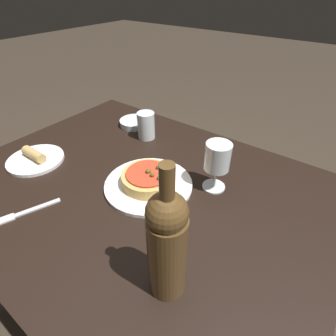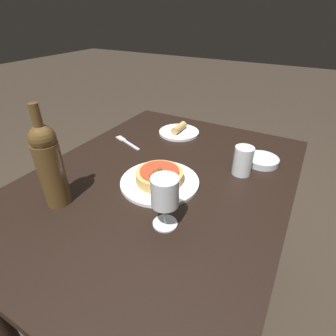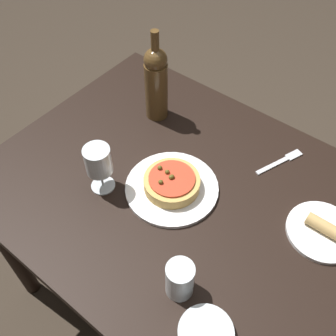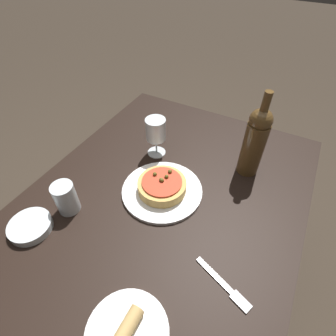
{
  "view_description": "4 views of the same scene",
  "coord_description": "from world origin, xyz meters",
  "px_view_note": "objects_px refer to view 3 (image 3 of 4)",
  "views": [
    {
      "loc": [
        -0.46,
        0.46,
        1.3
      ],
      "look_at": [
        -0.09,
        -0.05,
        0.84
      ],
      "focal_mm": 28.0,
      "sensor_mm": 36.0,
      "label": 1
    },
    {
      "loc": [
        -0.68,
        -0.42,
        1.29
      ],
      "look_at": [
        -0.07,
        -0.07,
        0.86
      ],
      "focal_mm": 28.0,
      "sensor_mm": 36.0,
      "label": 2
    },
    {
      "loc": [
        0.4,
        -0.58,
        1.7
      ],
      "look_at": [
        -0.08,
        0.02,
        0.78
      ],
      "focal_mm": 42.0,
      "sensor_mm": 36.0,
      "label": 3
    },
    {
      "loc": [
        0.48,
        0.28,
        1.46
      ],
      "look_at": [
        -0.07,
        -0.02,
        0.84
      ],
      "focal_mm": 28.0,
      "sensor_mm": 36.0,
      "label": 4
    }
  ],
  "objects_px": {
    "water_cup": "(180,279)",
    "side_plate": "(323,231)",
    "wine_bottle": "(156,82)",
    "side_bowl": "(206,333)",
    "dining_table": "(183,209)",
    "wine_glass": "(98,162)",
    "fork": "(282,161)",
    "dinner_plate": "(172,188)",
    "pizza": "(172,182)"
  },
  "relations": [
    {
      "from": "side_bowl",
      "to": "wine_glass",
      "type": "bearing_deg",
      "value": 161.39
    },
    {
      "from": "dining_table",
      "to": "side_plate",
      "type": "distance_m",
      "value": 0.42
    },
    {
      "from": "dining_table",
      "to": "water_cup",
      "type": "distance_m",
      "value": 0.34
    },
    {
      "from": "dinner_plate",
      "to": "pizza",
      "type": "xyz_separation_m",
      "value": [
        -0.0,
        -0.0,
        0.03
      ]
    },
    {
      "from": "dining_table",
      "to": "fork",
      "type": "bearing_deg",
      "value": 58.48
    },
    {
      "from": "pizza",
      "to": "water_cup",
      "type": "relative_size",
      "value": 1.53
    },
    {
      "from": "dining_table",
      "to": "side_plate",
      "type": "relative_size",
      "value": 6.02
    },
    {
      "from": "wine_glass",
      "to": "fork",
      "type": "relative_size",
      "value": 0.93
    },
    {
      "from": "wine_bottle",
      "to": "side_plate",
      "type": "distance_m",
      "value": 0.68
    },
    {
      "from": "dining_table",
      "to": "water_cup",
      "type": "height_order",
      "value": "water_cup"
    },
    {
      "from": "fork",
      "to": "side_bowl",
      "type": "bearing_deg",
      "value": -147.83
    },
    {
      "from": "dining_table",
      "to": "dinner_plate",
      "type": "height_order",
      "value": "dinner_plate"
    },
    {
      "from": "pizza",
      "to": "wine_bottle",
      "type": "distance_m",
      "value": 0.35
    },
    {
      "from": "pizza",
      "to": "wine_glass",
      "type": "relative_size",
      "value": 1.04
    },
    {
      "from": "dinner_plate",
      "to": "fork",
      "type": "distance_m",
      "value": 0.37
    },
    {
      "from": "wine_glass",
      "to": "side_bowl",
      "type": "bearing_deg",
      "value": -18.61
    },
    {
      "from": "side_bowl",
      "to": "fork",
      "type": "height_order",
      "value": "side_bowl"
    },
    {
      "from": "wine_glass",
      "to": "side_plate",
      "type": "height_order",
      "value": "wine_glass"
    },
    {
      "from": "pizza",
      "to": "water_cup",
      "type": "distance_m",
      "value": 0.31
    },
    {
      "from": "pizza",
      "to": "wine_bottle",
      "type": "height_order",
      "value": "wine_bottle"
    },
    {
      "from": "side_bowl",
      "to": "wine_bottle",
      "type": "bearing_deg",
      "value": 137.78
    },
    {
      "from": "side_bowl",
      "to": "dinner_plate",
      "type": "bearing_deg",
      "value": 138.43
    },
    {
      "from": "wine_bottle",
      "to": "water_cup",
      "type": "height_order",
      "value": "wine_bottle"
    },
    {
      "from": "fork",
      "to": "wine_glass",
      "type": "bearing_deg",
      "value": 159.56
    },
    {
      "from": "pizza",
      "to": "water_cup",
      "type": "xyz_separation_m",
      "value": [
        0.21,
        -0.23,
        0.02
      ]
    },
    {
      "from": "wine_glass",
      "to": "side_bowl",
      "type": "height_order",
      "value": "wine_glass"
    },
    {
      "from": "side_plate",
      "to": "dinner_plate",
      "type": "bearing_deg",
      "value": -161.72
    },
    {
      "from": "water_cup",
      "to": "fork",
      "type": "height_order",
      "value": "water_cup"
    },
    {
      "from": "wine_bottle",
      "to": "fork",
      "type": "height_order",
      "value": "wine_bottle"
    },
    {
      "from": "wine_bottle",
      "to": "dining_table",
      "type": "bearing_deg",
      "value": -37.27
    },
    {
      "from": "side_bowl",
      "to": "water_cup",
      "type": "bearing_deg",
      "value": 155.96
    },
    {
      "from": "water_cup",
      "to": "side_plate",
      "type": "relative_size",
      "value": 0.56
    },
    {
      "from": "dinner_plate",
      "to": "side_plate",
      "type": "distance_m",
      "value": 0.44
    },
    {
      "from": "wine_glass",
      "to": "wine_bottle",
      "type": "bearing_deg",
      "value": 102.35
    },
    {
      "from": "dining_table",
      "to": "dinner_plate",
      "type": "distance_m",
      "value": 0.11
    },
    {
      "from": "wine_glass",
      "to": "side_bowl",
      "type": "distance_m",
      "value": 0.52
    },
    {
      "from": "dining_table",
      "to": "water_cup",
      "type": "relative_size",
      "value": 10.82
    },
    {
      "from": "wine_bottle",
      "to": "side_bowl",
      "type": "relative_size",
      "value": 2.5
    },
    {
      "from": "dinner_plate",
      "to": "wine_glass",
      "type": "relative_size",
      "value": 1.74
    },
    {
      "from": "wine_glass",
      "to": "wine_bottle",
      "type": "distance_m",
      "value": 0.36
    },
    {
      "from": "dining_table",
      "to": "wine_glass",
      "type": "relative_size",
      "value": 7.37
    },
    {
      "from": "dinner_plate",
      "to": "water_cup",
      "type": "height_order",
      "value": "water_cup"
    },
    {
      "from": "wine_bottle",
      "to": "pizza",
      "type": "bearing_deg",
      "value": -43.09
    },
    {
      "from": "water_cup",
      "to": "side_bowl",
      "type": "bearing_deg",
      "value": -24.04
    },
    {
      "from": "wine_bottle",
      "to": "side_plate",
      "type": "relative_size",
      "value": 1.65
    },
    {
      "from": "side_bowl",
      "to": "side_plate",
      "type": "distance_m",
      "value": 0.43
    },
    {
      "from": "water_cup",
      "to": "wine_bottle",
      "type": "bearing_deg",
      "value": 134.31
    },
    {
      "from": "wine_glass",
      "to": "side_plate",
      "type": "relative_size",
      "value": 0.82
    },
    {
      "from": "dining_table",
      "to": "wine_bottle",
      "type": "xyz_separation_m",
      "value": [
        -0.28,
        0.21,
        0.24
      ]
    },
    {
      "from": "dinner_plate",
      "to": "wine_glass",
      "type": "bearing_deg",
      "value": -144.92
    }
  ]
}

